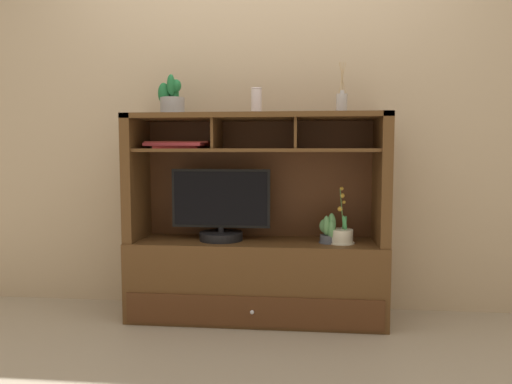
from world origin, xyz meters
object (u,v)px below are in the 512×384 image
(diffuser_bottle, at_px, (342,103))
(potted_succulent, at_px, (172,100))
(potted_orchid, at_px, (341,235))
(ceramic_vase, at_px, (256,101))
(tv_monitor, at_px, (221,211))
(media_console, at_px, (256,254))
(potted_fern, at_px, (328,230))
(magazine_stack_left, at_px, (179,145))

(diffuser_bottle, height_order, potted_succulent, diffuser_bottle)
(potted_orchid, xyz_separation_m, ceramic_vase, (-0.51, 0.06, 0.79))
(tv_monitor, height_order, diffuser_bottle, diffuser_bottle)
(media_console, xyz_separation_m, potted_succulent, (-0.50, -0.03, 0.92))
(tv_monitor, height_order, potted_orchid, tv_monitor)
(media_console, relative_size, potted_succulent, 6.57)
(potted_orchid, distance_m, potted_succulent, 1.28)
(diffuser_bottle, bearing_deg, potted_orchid, -64.82)
(diffuser_bottle, relative_size, potted_succulent, 1.24)
(potted_fern, xyz_separation_m, magazine_stack_left, (-0.90, 0.04, 0.50))
(potted_orchid, relative_size, potted_fern, 1.87)
(potted_fern, distance_m, magazine_stack_left, 1.03)
(magazine_stack_left, bearing_deg, potted_succulent, -137.35)
(potted_orchid, xyz_separation_m, diffuser_bottle, (-0.01, 0.02, 0.77))
(potted_fern, height_order, diffuser_bottle, diffuser_bottle)
(potted_fern, bearing_deg, diffuser_bottle, 14.13)
(potted_fern, bearing_deg, magazine_stack_left, 177.60)
(media_console, relative_size, potted_orchid, 4.62)
(potted_fern, relative_size, ceramic_vase, 1.13)
(magazine_stack_left, bearing_deg, potted_orchid, -2.31)
(magazine_stack_left, relative_size, ceramic_vase, 2.45)
(potted_fern, height_order, ceramic_vase, ceramic_vase)
(media_console, distance_m, magazine_stack_left, 0.81)
(magazine_stack_left, bearing_deg, tv_monitor, -2.76)
(media_console, relative_size, magazine_stack_left, 3.98)
(potted_orchid, relative_size, magazine_stack_left, 0.86)
(diffuser_bottle, height_order, ceramic_vase, diffuser_bottle)
(tv_monitor, bearing_deg, magazine_stack_left, 177.24)
(ceramic_vase, bearing_deg, tv_monitor, -170.49)
(potted_orchid, relative_size, potted_succulent, 1.42)
(potted_orchid, bearing_deg, potted_succulent, 179.43)
(magazine_stack_left, height_order, ceramic_vase, ceramic_vase)
(potted_orchid, bearing_deg, media_console, 175.02)
(potted_fern, bearing_deg, tv_monitor, 177.74)
(potted_orchid, xyz_separation_m, potted_succulent, (-1.01, 0.01, 0.79))
(tv_monitor, distance_m, potted_orchid, 0.73)
(tv_monitor, relative_size, magazine_stack_left, 1.55)
(diffuser_bottle, bearing_deg, potted_fern, -165.87)
(potted_orchid, bearing_deg, potted_fern, 178.73)
(tv_monitor, relative_size, potted_fern, 3.36)
(media_console, xyz_separation_m, diffuser_bottle, (0.50, -0.03, 0.90))
(magazine_stack_left, height_order, diffuser_bottle, diffuser_bottle)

